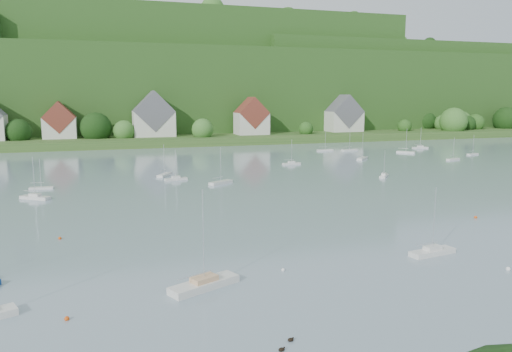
# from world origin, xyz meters

# --- Properties ---
(far_shore_strip) EXTENTS (600.00, 60.00, 3.00)m
(far_shore_strip) POSITION_xyz_m (0.00, 200.00, 1.50)
(far_shore_strip) COLOR #2D521E
(far_shore_strip) RESTS_ON ground
(forested_ridge) EXTENTS (620.00, 181.22, 69.89)m
(forested_ridge) POSITION_xyz_m (0.39, 268.57, 22.89)
(forested_ridge) COLOR #1A3D13
(forested_ridge) RESTS_ON ground
(village_building_1) EXTENTS (12.00, 9.36, 14.00)m
(village_building_1) POSITION_xyz_m (-30.00, 189.00, 8.75)
(village_building_1) COLOR beige
(village_building_1) RESTS_ON far_shore_strip
(village_building_2) EXTENTS (16.00, 11.44, 18.00)m
(village_building_2) POSITION_xyz_m (5.00, 188.00, 10.27)
(village_building_2) COLOR beige
(village_building_2) RESTS_ON far_shore_strip
(village_building_3) EXTENTS (13.00, 10.40, 15.50)m
(village_building_3) POSITION_xyz_m (45.00, 186.00, 9.43)
(village_building_3) COLOR beige
(village_building_3) RESTS_ON far_shore_strip
(village_building_4) EXTENTS (15.00, 10.40, 16.50)m
(village_building_4) POSITION_xyz_m (90.00, 190.00, 9.59)
(village_building_4) COLOR beige
(village_building_4) RESTS_ON far_shore_strip
(near_sailboat_2) EXTENTS (7.61, 4.96, 10.01)m
(near_sailboat_2) POSITION_xyz_m (-6.74, 33.41, 0.49)
(near_sailboat_2) COLOR silver
(near_sailboat_2) RESTS_ON ground
(near_sailboat_3) EXTENTS (6.29, 2.67, 8.22)m
(near_sailboat_3) POSITION_xyz_m (21.61, 35.53, 0.44)
(near_sailboat_3) COLOR silver
(near_sailboat_3) RESTS_ON ground
(mooring_buoy_0) EXTENTS (0.43, 0.43, 0.43)m
(mooring_buoy_0) POSITION_xyz_m (-19.37, 29.98, 0.00)
(mooring_buoy_0) COLOR #D0470D
(mooring_buoy_0) RESTS_ON ground
(mooring_buoy_1) EXTENTS (0.40, 0.40, 0.40)m
(mooring_buoy_1) POSITION_xyz_m (2.46, 35.64, 0.00)
(mooring_buoy_1) COLOR silver
(mooring_buoy_1) RESTS_ON ground
(mooring_buoy_2) EXTENTS (0.49, 0.49, 0.49)m
(mooring_buoy_2) POSITION_xyz_m (39.59, 48.78, 0.00)
(mooring_buoy_2) COLOR #D0470D
(mooring_buoy_2) RESTS_ON ground
(mooring_buoy_3) EXTENTS (0.43, 0.43, 0.43)m
(mooring_buoy_3) POSITION_xyz_m (-21.64, 56.09, 0.00)
(mooring_buoy_3) COLOR #D0470D
(mooring_buoy_3) RESTS_ON ground
(mooring_buoy_4) EXTENTS (0.51, 0.51, 0.51)m
(mooring_buoy_4) POSITION_xyz_m (26.10, 28.41, 0.00)
(mooring_buoy_4) COLOR silver
(mooring_buoy_4) RESTS_ON ground
(duck_pair) EXTENTS (1.72, 1.52, 0.36)m
(duck_pair) POSITION_xyz_m (-3.11, 20.15, 0.12)
(duck_pair) COLOR black
(duck_pair) RESTS_ON ground
(far_sailboat_cluster) EXTENTS (195.67, 67.14, 8.71)m
(far_sailboat_cluster) POSITION_xyz_m (8.14, 117.11, 0.37)
(far_sailboat_cluster) COLOR silver
(far_sailboat_cluster) RESTS_ON ground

